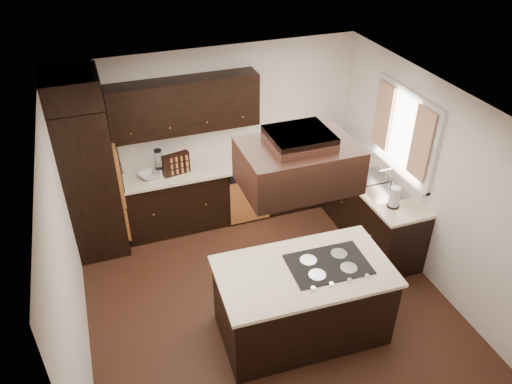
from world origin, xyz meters
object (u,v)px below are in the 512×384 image
Objects in this scene: range_hood at (298,165)px; oven_column at (91,180)px; spice_rack at (176,164)px; island at (302,302)px.

oven_column is at bearing 129.74° from range_hood.
range_hood is (1.88, -2.25, 1.10)m from oven_column.
spice_rack is at bearing 0.92° from oven_column.
oven_column is 3.13m from island.
range_hood is 2.82× the size of spice_rack.
spice_rack is (-0.85, 2.36, 0.63)m from island.
range_hood is at bearing 140.84° from island.
island is at bearing -49.88° from oven_column.
spice_rack is (-0.75, 2.27, -1.09)m from range_hood.
oven_column is at bearing 169.15° from spice_rack.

